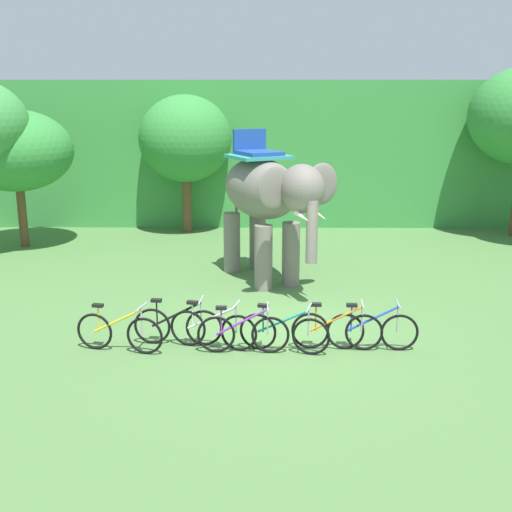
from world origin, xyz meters
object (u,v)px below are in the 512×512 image
object	(u,v)px
tree_right	(185,139)
bike_orange	(337,330)
bike_teal	(284,332)
bike_black	(178,325)
bike_blue	(372,330)
bike_yellow	(119,332)
bike_white	(213,329)
tree_far_right	(16,151)
elephant	(267,196)
bike_purple	(243,333)

from	to	relation	value
tree_right	bike_orange	size ratio (longest dim) A/B	2.70
bike_teal	bike_orange	size ratio (longest dim) A/B	0.98
bike_black	bike_blue	bearing A→B (deg)	-3.68
tree_right	bike_black	xyz separation A→B (m)	(0.95, -10.14, -2.78)
bike_yellow	bike_white	size ratio (longest dim) A/B	1.01
tree_far_right	bike_teal	bearing A→B (deg)	-46.64
tree_far_right	elephant	xyz separation A→B (m)	(7.53, -3.75, -0.76)
elephant	bike_blue	world-z (taller)	elephant
tree_right	bike_blue	world-z (taller)	tree_right
elephant	bike_yellow	bearing A→B (deg)	-121.44
bike_purple	bike_blue	xyz separation A→B (m)	(2.41, 0.15, 0.00)
bike_yellow	bike_black	xyz separation A→B (m)	(1.04, 0.35, 0.00)
tree_right	bike_black	world-z (taller)	tree_right
bike_teal	tree_far_right	bearing A→B (deg)	133.36
tree_far_right	bike_teal	world-z (taller)	tree_far_right
bike_yellow	bike_purple	distance (m)	2.30
bike_black	tree_right	bearing A→B (deg)	95.33
bike_purple	bike_orange	world-z (taller)	same
bike_white	bike_blue	world-z (taller)	same
bike_teal	bike_yellow	bearing A→B (deg)	-179.98
elephant	bike_blue	bearing A→B (deg)	-66.37
bike_black	bike_orange	distance (m)	3.01
elephant	bike_yellow	distance (m)	5.61
bike_yellow	tree_right	bearing A→B (deg)	89.47
bike_teal	bike_blue	bearing A→B (deg)	3.92
bike_black	bike_teal	size ratio (longest dim) A/B	1.02
tree_right	bike_purple	world-z (taller)	tree_right
bike_purple	bike_blue	bearing A→B (deg)	3.64
bike_yellow	bike_white	bearing A→B (deg)	5.61
bike_white	bike_teal	xyz separation A→B (m)	(1.33, -0.17, 0.00)
bike_black	tree_far_right	bearing A→B (deg)	126.22
tree_right	bike_yellow	bearing A→B (deg)	-90.53
bike_orange	elephant	bearing A→B (deg)	106.17
tree_far_right	bike_black	size ratio (longest dim) A/B	2.46
tree_right	bike_yellow	xyz separation A→B (m)	(-0.10, -10.49, -2.78)
bike_yellow	tree_far_right	bearing A→B (deg)	119.92
bike_white	bike_teal	bearing A→B (deg)	-7.22
bike_yellow	bike_teal	distance (m)	3.05
tree_right	bike_teal	bearing A→B (deg)	-74.26
bike_white	bike_orange	world-z (taller)	same
tree_right	bike_blue	size ratio (longest dim) A/B	2.70
tree_right	bike_yellow	size ratio (longest dim) A/B	2.75
bike_black	bike_teal	xyz separation A→B (m)	(2.01, -0.35, 0.00)
tree_far_right	elephant	world-z (taller)	tree_far_right
bike_yellow	bike_orange	xyz separation A→B (m)	(4.04, 0.13, 0.00)
tree_far_right	bike_blue	distance (m)	12.76
tree_right	bike_purple	bearing A→B (deg)	-78.21
elephant	bike_purple	distance (m)	4.94
bike_black	bike_teal	world-z (taller)	same
bike_yellow	bike_teal	bearing A→B (deg)	0.02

